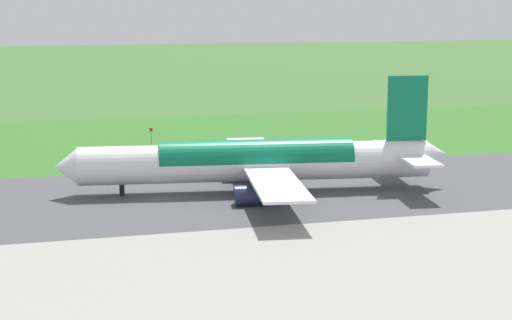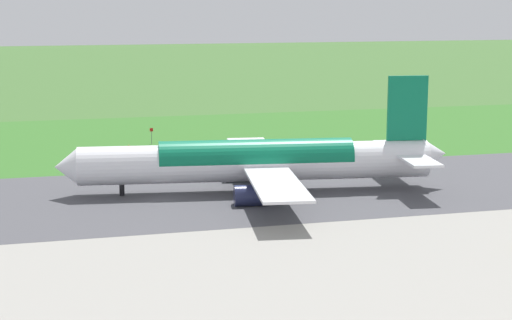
# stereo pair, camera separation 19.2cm
# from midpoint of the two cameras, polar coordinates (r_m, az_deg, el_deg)

# --- Properties ---
(ground_plane) EXTENTS (800.00, 800.00, 0.00)m
(ground_plane) POSITION_cam_midpoint_polar(r_m,az_deg,el_deg) (111.45, -6.50, -2.59)
(ground_plane) COLOR #3D662D
(runway_asphalt) EXTENTS (600.00, 35.18, 0.06)m
(runway_asphalt) POSITION_cam_midpoint_polar(r_m,az_deg,el_deg) (111.44, -6.50, -2.58)
(runway_asphalt) COLOR #47474C
(runway_asphalt) RESTS_ON ground
(grass_verge_foreground) EXTENTS (600.00, 80.00, 0.04)m
(grass_verge_foreground) POSITION_cam_midpoint_polar(r_m,az_deg,el_deg) (149.10, -8.65, 0.79)
(grass_verge_foreground) COLOR #346B27
(grass_verge_foreground) RESTS_ON ground
(airliner_main) EXTENTS (54.10, 44.41, 15.88)m
(airliner_main) POSITION_cam_midpoint_polar(r_m,az_deg,el_deg) (113.06, 0.14, -0.07)
(airliner_main) COLOR white
(airliner_main) RESTS_ON ground
(no_stopping_sign) EXTENTS (0.60, 0.10, 2.99)m
(no_stopping_sign) POSITION_cam_midpoint_polar(r_m,az_deg,el_deg) (152.86, -7.28, 1.74)
(no_stopping_sign) COLOR slate
(no_stopping_sign) RESTS_ON ground
(traffic_cone_orange) EXTENTS (0.40, 0.40, 0.55)m
(traffic_cone_orange) POSITION_cam_midpoint_polar(r_m,az_deg,el_deg) (150.37, -8.83, 0.97)
(traffic_cone_orange) COLOR orange
(traffic_cone_orange) RESTS_ON ground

